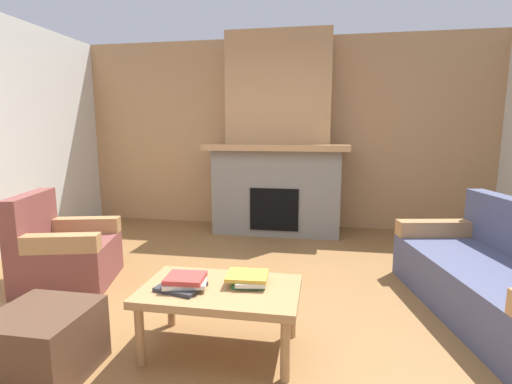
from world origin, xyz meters
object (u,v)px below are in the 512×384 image
Objects in this scene: couch at (500,280)px; fireplace at (278,148)px; armchair at (64,253)px; ottoman at (44,343)px; coffee_table at (220,295)px.

fireplace is at bearing 131.75° from couch.
ottoman is at bearing -57.75° from armchair.
armchair is 1.79× the size of ottoman.
coffee_table is at bearing -157.56° from couch.
ottoman is (-2.92, -1.25, -0.09)m from couch.
fireplace is 2.94m from armchair.
fireplace is at bearing 74.60° from ottoman.
coffee_table is at bearing -90.20° from fireplace.
fireplace is at bearing 52.11° from armchair.
couch is at bearing -48.25° from fireplace.
armchair is 1.46m from ottoman.
ottoman is (-0.95, -3.45, -0.96)m from fireplace.
armchair reaches higher than ottoman.
coffee_table is (-0.01, -3.02, -0.79)m from fireplace.
couch reaches higher than ottoman.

